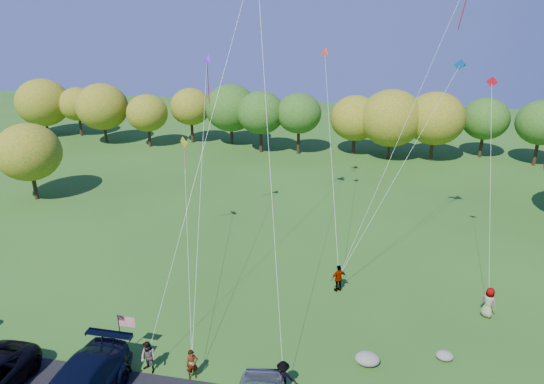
{
  "coord_description": "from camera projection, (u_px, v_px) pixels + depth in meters",
  "views": [
    {
      "loc": [
        6.88,
        -17.9,
        16.43
      ],
      "look_at": [
        2.15,
        6.0,
        7.02
      ],
      "focal_mm": 32.0,
      "sensor_mm": 36.0,
      "label": 1
    }
  ],
  "objects": [
    {
      "name": "ground",
      "position": [
        205.0,
        367.0,
        23.54
      ],
      "size": [
        140.0,
        140.0,
        0.0
      ],
      "primitive_type": "plane",
      "color": "#285317",
      "rests_on": "ground"
    },
    {
      "name": "treeline",
      "position": [
        294.0,
        115.0,
        54.84
      ],
      "size": [
        76.83,
        27.87,
        8.71
      ],
      "color": "#3D2616",
      "rests_on": "ground"
    },
    {
      "name": "flyer_a",
      "position": [
        192.0,
        365.0,
        22.59
      ],
      "size": [
        0.68,
        0.62,
        1.55
      ],
      "primitive_type": "imported",
      "rotation": [
        0.0,
        0.0,
        0.56
      ],
      "color": "#4C4C59",
      "rests_on": "ground"
    },
    {
      "name": "flyer_b",
      "position": [
        148.0,
        357.0,
        22.96
      ],
      "size": [
        0.99,
        0.89,
        1.67
      ],
      "primitive_type": "imported",
      "rotation": [
        0.0,
        0.0,
        -0.37
      ],
      "color": "#4C4C59",
      "rests_on": "ground"
    },
    {
      "name": "flyer_c",
      "position": [
        283.0,
        377.0,
        21.8
      ],
      "size": [
        1.06,
        0.65,
        1.6
      ],
      "primitive_type": "imported",
      "rotation": [
        0.0,
        0.0,
        3.19
      ],
      "color": "#4C4C59",
      "rests_on": "ground"
    },
    {
      "name": "flyer_d",
      "position": [
        339.0,
        278.0,
        29.52
      ],
      "size": [
        1.1,
        0.92,
        1.76
      ],
      "primitive_type": "imported",
      "rotation": [
        0.0,
        0.0,
        3.72
      ],
      "color": "#4C4C59",
      "rests_on": "ground"
    },
    {
      "name": "flyer_e",
      "position": [
        489.0,
        302.0,
        27.09
      ],
      "size": [
        1.04,
        1.02,
        1.81
      ],
      "primitive_type": "imported",
      "rotation": [
        0.0,
        0.0,
        2.4
      ],
      "color": "#4C4C59",
      "rests_on": "ground"
    },
    {
      "name": "flag_assembly",
      "position": [
        124.0,
        326.0,
        23.64
      ],
      "size": [
        0.89,
        0.58,
        2.42
      ],
      "color": "black",
      "rests_on": "ground"
    },
    {
      "name": "boulder_near",
      "position": [
        367.0,
        359.0,
        23.64
      ],
      "size": [
        1.22,
        0.96,
        0.61
      ],
      "primitive_type": "ellipsoid",
      "color": "gray",
      "rests_on": "ground"
    },
    {
      "name": "boulder_far",
      "position": [
        445.0,
        356.0,
        23.98
      ],
      "size": [
        0.86,
        0.71,
        0.45
      ],
      "primitive_type": "ellipsoid",
      "color": "gray",
      "rests_on": "ground"
    }
  ]
}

